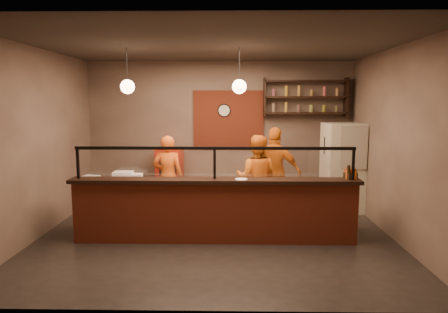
{
  "coord_description": "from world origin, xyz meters",
  "views": [
    {
      "loc": [
        0.28,
        -6.64,
        2.3
      ],
      "look_at": [
        0.14,
        0.3,
        1.34
      ],
      "focal_mm": 32.0,
      "sensor_mm": 36.0,
      "label": 1
    }
  ],
  "objects_px": {
    "wall_clock": "(224,111)",
    "fridge": "(343,168)",
    "cook_left": "(168,177)",
    "pizza_dough": "(256,182)",
    "cook_right": "(275,172)",
    "red_cooler": "(170,176)",
    "pepper_mill": "(349,172)",
    "condiment_caddy": "(350,176)",
    "cook_mid": "(256,178)"
  },
  "relations": [
    {
      "from": "cook_mid",
      "to": "red_cooler",
      "type": "relative_size",
      "value": 1.3
    },
    {
      "from": "cook_left",
      "to": "cook_mid",
      "type": "xyz_separation_m",
      "value": [
        1.74,
        -0.2,
        0.01
      ]
    },
    {
      "from": "red_cooler",
      "to": "pizza_dough",
      "type": "bearing_deg",
      "value": -44.19
    },
    {
      "from": "red_cooler",
      "to": "condiment_caddy",
      "type": "height_order",
      "value": "red_cooler"
    },
    {
      "from": "wall_clock",
      "to": "pepper_mill",
      "type": "relative_size",
      "value": 1.31
    },
    {
      "from": "condiment_caddy",
      "to": "cook_left",
      "type": "bearing_deg",
      "value": 156.64
    },
    {
      "from": "wall_clock",
      "to": "cook_left",
      "type": "xyz_separation_m",
      "value": [
        -1.09,
        -1.33,
        -1.28
      ]
    },
    {
      "from": "fridge",
      "to": "wall_clock",
      "type": "bearing_deg",
      "value": 157.21
    },
    {
      "from": "wall_clock",
      "to": "cook_right",
      "type": "height_order",
      "value": "wall_clock"
    },
    {
      "from": "pepper_mill",
      "to": "condiment_caddy",
      "type": "bearing_deg",
      "value": 51.15
    },
    {
      "from": "cook_left",
      "to": "cook_right",
      "type": "relative_size",
      "value": 0.91
    },
    {
      "from": "pizza_dough",
      "to": "condiment_caddy",
      "type": "bearing_deg",
      "value": -16.07
    },
    {
      "from": "cook_right",
      "to": "pepper_mill",
      "type": "relative_size",
      "value": 7.82
    },
    {
      "from": "cook_left",
      "to": "fridge",
      "type": "height_order",
      "value": "fridge"
    },
    {
      "from": "cook_right",
      "to": "red_cooler",
      "type": "xyz_separation_m",
      "value": [
        -2.26,
        0.87,
        -0.26
      ]
    },
    {
      "from": "cook_left",
      "to": "cook_mid",
      "type": "height_order",
      "value": "cook_mid"
    },
    {
      "from": "cook_mid",
      "to": "pepper_mill",
      "type": "relative_size",
      "value": 7.27
    },
    {
      "from": "cook_mid",
      "to": "red_cooler",
      "type": "distance_m",
      "value": 2.24
    },
    {
      "from": "cook_mid",
      "to": "wall_clock",
      "type": "bearing_deg",
      "value": -55.6
    },
    {
      "from": "cook_left",
      "to": "condiment_caddy",
      "type": "distance_m",
      "value": 3.49
    },
    {
      "from": "pepper_mill",
      "to": "red_cooler",
      "type": "bearing_deg",
      "value": 143.03
    },
    {
      "from": "red_cooler",
      "to": "cook_mid",
      "type": "bearing_deg",
      "value": -30.12
    },
    {
      "from": "fridge",
      "to": "pizza_dough",
      "type": "distance_m",
      "value": 2.4
    },
    {
      "from": "cook_left",
      "to": "red_cooler",
      "type": "relative_size",
      "value": 1.28
    },
    {
      "from": "red_cooler",
      "to": "pepper_mill",
      "type": "height_order",
      "value": "pepper_mill"
    },
    {
      "from": "red_cooler",
      "to": "pizza_dough",
      "type": "distance_m",
      "value": 2.69
    },
    {
      "from": "pizza_dough",
      "to": "pepper_mill",
      "type": "xyz_separation_m",
      "value": [
        1.45,
        -0.49,
        0.27
      ]
    },
    {
      "from": "pizza_dough",
      "to": "cook_mid",
      "type": "bearing_deg",
      "value": 86.42
    },
    {
      "from": "red_cooler",
      "to": "condiment_caddy",
      "type": "bearing_deg",
      "value": -32.84
    },
    {
      "from": "red_cooler",
      "to": "pepper_mill",
      "type": "xyz_separation_m",
      "value": [
        3.27,
        -2.46,
        0.53
      ]
    },
    {
      "from": "cook_left",
      "to": "fridge",
      "type": "xyz_separation_m",
      "value": [
        3.59,
        0.52,
        0.11
      ]
    },
    {
      "from": "wall_clock",
      "to": "cook_mid",
      "type": "distance_m",
      "value": 2.09
    },
    {
      "from": "pepper_mill",
      "to": "cook_mid",
      "type": "bearing_deg",
      "value": 138.47
    },
    {
      "from": "cook_left",
      "to": "pizza_dough",
      "type": "bearing_deg",
      "value": 153.83
    },
    {
      "from": "pepper_mill",
      "to": "cook_right",
      "type": "bearing_deg",
      "value": 122.17
    },
    {
      "from": "fridge",
      "to": "condiment_caddy",
      "type": "xyz_separation_m",
      "value": [
        -0.4,
        -1.9,
        0.18
      ]
    },
    {
      "from": "condiment_caddy",
      "to": "pepper_mill",
      "type": "relative_size",
      "value": 0.8
    },
    {
      "from": "cook_mid",
      "to": "condiment_caddy",
      "type": "distance_m",
      "value": 1.89
    },
    {
      "from": "wall_clock",
      "to": "pepper_mill",
      "type": "xyz_separation_m",
      "value": [
        2.05,
        -2.77,
        -0.93
      ]
    },
    {
      "from": "cook_left",
      "to": "fridge",
      "type": "bearing_deg",
      "value": -168.79
    },
    {
      "from": "fridge",
      "to": "cook_left",
      "type": "bearing_deg",
      "value": -176.63
    },
    {
      "from": "cook_left",
      "to": "pizza_dough",
      "type": "height_order",
      "value": "cook_left"
    },
    {
      "from": "wall_clock",
      "to": "pizza_dough",
      "type": "distance_m",
      "value": 2.64
    },
    {
      "from": "wall_clock",
      "to": "fridge",
      "type": "xyz_separation_m",
      "value": [
        2.5,
        -0.81,
        -1.17
      ]
    },
    {
      "from": "cook_left",
      "to": "red_cooler",
      "type": "xyz_separation_m",
      "value": [
        -0.12,
        1.02,
        -0.18
      ]
    },
    {
      "from": "fridge",
      "to": "pizza_dough",
      "type": "bearing_deg",
      "value": -147.13
    },
    {
      "from": "red_cooler",
      "to": "pepper_mill",
      "type": "relative_size",
      "value": 5.59
    },
    {
      "from": "red_cooler",
      "to": "fridge",
      "type": "bearing_deg",
      "value": -4.66
    },
    {
      "from": "cook_left",
      "to": "cook_right",
      "type": "distance_m",
      "value": 2.15
    },
    {
      "from": "cook_left",
      "to": "cook_mid",
      "type": "distance_m",
      "value": 1.75
    }
  ]
}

